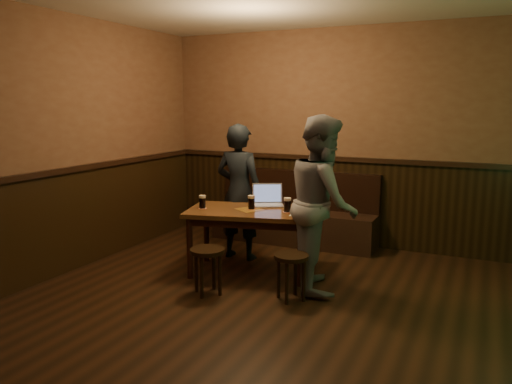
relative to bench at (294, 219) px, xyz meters
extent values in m
cube|color=black|center=(0.62, -2.75, -0.32)|extent=(5.00, 6.00, 0.02)
cube|color=brown|center=(0.62, 0.26, 1.09)|extent=(5.00, 0.02, 2.80)
cube|color=brown|center=(-1.89, -2.75, 1.09)|extent=(0.02, 6.00, 2.80)
cube|color=black|center=(0.62, 0.23, 0.24)|extent=(4.98, 0.04, 1.10)
cube|color=black|center=(-1.86, -2.75, 0.24)|extent=(0.04, 5.98, 1.10)
cube|color=black|center=(0.62, 0.20, 0.82)|extent=(4.98, 0.06, 0.06)
cube|color=black|center=(-1.83, -2.75, 0.82)|extent=(0.06, 5.98, 0.06)
cube|color=black|center=(0.00, -0.04, -0.09)|extent=(2.20, 0.50, 0.45)
cube|color=black|center=(0.00, 0.16, 0.39)|extent=(2.20, 0.10, 0.50)
cube|color=brown|center=(0.00, -1.36, 0.38)|extent=(1.47, 1.05, 0.05)
cube|color=black|center=(0.00, -1.36, 0.30)|extent=(1.33, 0.92, 0.08)
cube|color=maroon|center=(0.00, -1.36, 0.40)|extent=(0.34, 0.34, 0.00)
cylinder|color=black|center=(-0.50, -1.80, 0.02)|extent=(0.07, 0.07, 0.66)
cylinder|color=black|center=(-0.64, -1.21, 0.02)|extent=(0.07, 0.07, 0.66)
cylinder|color=black|center=(0.64, -1.51, 0.02)|extent=(0.07, 0.07, 0.66)
cylinder|color=black|center=(0.50, -0.93, 0.02)|extent=(0.07, 0.07, 0.66)
cylinder|color=black|center=(-0.10, -2.10, 0.13)|extent=(0.36, 0.36, 0.04)
cylinder|color=black|center=(0.03, -2.09, -0.09)|extent=(0.04, 0.04, 0.44)
cylinder|color=black|center=(-0.11, -1.97, -0.09)|extent=(0.04, 0.04, 0.44)
cylinder|color=black|center=(-0.23, -2.10, -0.09)|extent=(0.04, 0.04, 0.44)
cylinder|color=black|center=(-0.09, -2.23, -0.09)|extent=(0.04, 0.04, 0.44)
cylinder|color=black|center=(0.69, -1.89, 0.11)|extent=(0.34, 0.34, 0.04)
cylinder|color=black|center=(0.82, -1.88, -0.10)|extent=(0.03, 0.03, 0.43)
cylinder|color=black|center=(0.68, -1.76, -0.10)|extent=(0.03, 0.03, 0.43)
cylinder|color=black|center=(0.56, -1.90, -0.10)|extent=(0.03, 0.03, 0.43)
cylinder|color=black|center=(0.70, -2.02, -0.10)|extent=(0.03, 0.03, 0.43)
cylinder|color=#AB3615|center=(-0.49, -1.53, 0.40)|extent=(0.10, 0.10, 0.00)
cylinder|color=silver|center=(-0.49, -1.53, 0.40)|extent=(0.08, 0.08, 0.00)
cylinder|color=black|center=(-0.49, -1.53, 0.46)|extent=(0.07, 0.07, 0.11)
cylinder|color=beige|center=(-0.49, -1.53, 0.53)|extent=(0.07, 0.07, 0.03)
cylinder|color=#AB3615|center=(0.01, -1.34, 0.40)|extent=(0.10, 0.10, 0.00)
cylinder|color=silver|center=(0.01, -1.34, 0.40)|extent=(0.08, 0.08, 0.00)
cylinder|color=black|center=(0.01, -1.34, 0.47)|extent=(0.07, 0.07, 0.12)
cylinder|color=beige|center=(0.01, -1.34, 0.54)|extent=(0.08, 0.08, 0.03)
cylinder|color=#AB3615|center=(0.42, -1.31, 0.40)|extent=(0.10, 0.10, 0.00)
cylinder|color=silver|center=(0.42, -1.31, 0.40)|extent=(0.09, 0.09, 0.00)
cylinder|color=black|center=(0.42, -1.31, 0.47)|extent=(0.07, 0.07, 0.12)
cylinder|color=beige|center=(0.42, -1.31, 0.54)|extent=(0.08, 0.08, 0.03)
cube|color=silver|center=(0.11, -1.11, 0.41)|extent=(0.41, 0.37, 0.02)
cube|color=#B2B2B7|center=(0.11, -1.11, 0.42)|extent=(0.36, 0.31, 0.00)
cube|color=silver|center=(0.05, -1.01, 0.53)|extent=(0.33, 0.22, 0.22)
cube|color=#5C71AB|center=(0.06, -1.02, 0.53)|extent=(0.30, 0.19, 0.19)
cube|color=silver|center=(0.59, -1.38, 0.40)|extent=(0.24, 0.18, 0.00)
imported|color=black|center=(-0.35, -0.92, 0.50)|extent=(0.60, 0.40, 1.61)
imported|color=gray|center=(0.84, -1.44, 0.56)|extent=(0.94, 1.04, 1.74)
camera|label=1|loc=(2.30, -6.11, 1.53)|focal=35.00mm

